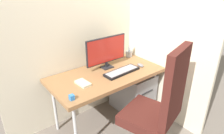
{
  "coord_description": "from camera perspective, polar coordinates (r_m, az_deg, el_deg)",
  "views": [
    {
      "loc": [
        -1.27,
        -1.73,
        1.79
      ],
      "look_at": [
        0.03,
        -0.07,
        0.81
      ],
      "focal_mm": 32.04,
      "sensor_mm": 36.0,
      "label": 1
    }
  ],
  "objects": [
    {
      "name": "desk",
      "position": [
        2.43,
        -1.6,
        -2.82
      ],
      "size": [
        1.37,
        0.7,
        0.71
      ],
      "color": "#996B42",
      "rests_on": "ground_plane"
    },
    {
      "name": "ground_plane",
      "position": [
        2.8,
        -1.44,
        -14.93
      ],
      "size": [
        8.0,
        8.0,
        0.0
      ],
      "primitive_type": "plane",
      "color": "slate"
    },
    {
      "name": "office_chair",
      "position": [
        2.07,
        13.03,
        -10.93
      ],
      "size": [
        0.65,
        0.64,
        1.24
      ],
      "color": "black",
      "rests_on": "ground_plane"
    },
    {
      "name": "wall_side_right",
      "position": [
        2.58,
        13.36,
        15.57
      ],
      "size": [
        0.04,
        1.63,
        2.8
      ],
      "primitive_type": "cube",
      "color": "beige",
      "rests_on": "ground_plane"
    },
    {
      "name": "desk_clamp_accessory",
      "position": [
        1.94,
        -11.42,
        -8.49
      ],
      "size": [
        0.04,
        0.04,
        0.05
      ],
      "primitive_type": "cube",
      "color": "#337FD8",
      "rests_on": "desk"
    },
    {
      "name": "wall_back",
      "position": [
        2.49,
        -7.22,
        15.71
      ],
      "size": [
        2.3,
        0.04,
        2.8
      ],
      "primitive_type": "cube",
      "color": "beige",
      "rests_on": "ground_plane"
    },
    {
      "name": "pen_holder",
      "position": [
        2.89,
        4.89,
        3.79
      ],
      "size": [
        0.09,
        0.09,
        0.18
      ],
      "color": "#9EA0A5",
      "rests_on": "desk"
    },
    {
      "name": "keyboard",
      "position": [
        2.42,
        2.81,
        -1.3
      ],
      "size": [
        0.47,
        0.18,
        0.03
      ],
      "color": "black",
      "rests_on": "desk"
    },
    {
      "name": "filing_cabinet",
      "position": [
        2.86,
        5.73,
        -6.8
      ],
      "size": [
        0.4,
        0.57,
        0.58
      ],
      "color": "gray",
      "rests_on": "ground_plane"
    },
    {
      "name": "monitor",
      "position": [
        2.47,
        -1.62,
        4.66
      ],
      "size": [
        0.57,
        0.11,
        0.4
      ],
      "color": "black",
      "rests_on": "desk"
    },
    {
      "name": "mouse",
      "position": [
        2.61,
        8.1,
        0.55
      ],
      "size": [
        0.08,
        0.12,
        0.03
      ],
      "primitive_type": "ellipsoid",
      "rotation": [
        0.0,
        0.0,
        -0.17
      ],
      "color": "slate",
      "rests_on": "desk"
    },
    {
      "name": "notebook",
      "position": [
        2.18,
        -8.31,
        -4.61
      ],
      "size": [
        0.12,
        0.19,
        0.03
      ],
      "primitive_type": "cube",
      "rotation": [
        0.0,
        0.0,
        0.07
      ],
      "color": "beige",
      "rests_on": "desk"
    }
  ]
}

